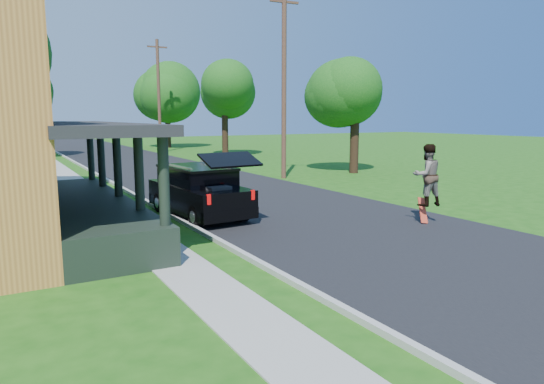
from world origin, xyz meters
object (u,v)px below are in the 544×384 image
skateboarder (427,175)px  tree_right_near (355,91)px  black_suv (199,191)px  utility_pole_near (284,84)px

skateboarder → tree_right_near: size_ratio=0.27×
black_suv → skateboarder: bearing=-42.6°
black_suv → tree_right_near: tree_right_near is taller
skateboarder → tree_right_near: tree_right_near is taller
tree_right_near → utility_pole_near: 4.89m
black_suv → skateboarder: skateboarder is taller
black_suv → utility_pole_near: bearing=39.2°
black_suv → tree_right_near: bearing=26.3°
skateboarder → utility_pole_near: utility_pole_near is taller
black_suv → utility_pole_near: 11.39m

